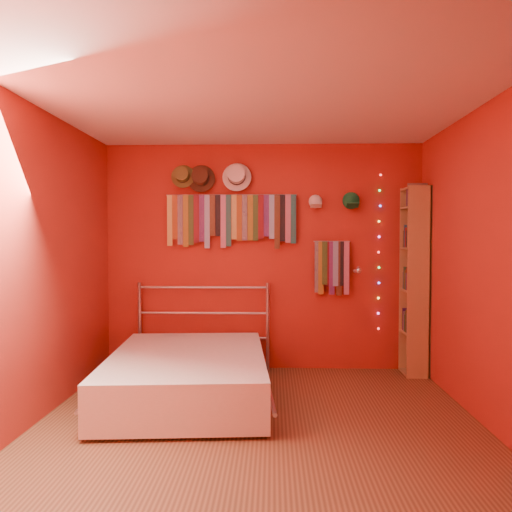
# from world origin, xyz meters

# --- Properties ---
(ground) EXTENTS (3.50, 3.50, 0.00)m
(ground) POSITION_xyz_m (0.00, 0.00, 0.00)
(ground) COLOR brown
(ground) RESTS_ON ground
(back_wall) EXTENTS (3.50, 0.02, 2.50)m
(back_wall) POSITION_xyz_m (0.00, 1.75, 1.25)
(back_wall) COLOR #AC1E1B
(back_wall) RESTS_ON ground
(right_wall) EXTENTS (0.02, 3.50, 2.50)m
(right_wall) POSITION_xyz_m (1.75, 0.00, 1.25)
(right_wall) COLOR #AC1E1B
(right_wall) RESTS_ON ground
(left_wall) EXTENTS (0.02, 3.50, 2.50)m
(left_wall) POSITION_xyz_m (-1.75, 0.00, 1.25)
(left_wall) COLOR #AC1E1B
(left_wall) RESTS_ON ground
(ceiling) EXTENTS (3.50, 3.50, 0.02)m
(ceiling) POSITION_xyz_m (0.00, 0.00, 2.50)
(ceiling) COLOR white
(ceiling) RESTS_ON back_wall
(tie_rack) EXTENTS (1.45, 0.03, 0.60)m
(tie_rack) POSITION_xyz_m (-0.36, 1.68, 1.68)
(tie_rack) COLOR #ADADB2
(tie_rack) RESTS_ON back_wall
(small_tie_rack) EXTENTS (0.40, 0.03, 0.60)m
(small_tie_rack) POSITION_xyz_m (0.76, 1.68, 1.16)
(small_tie_rack) COLOR #ADADB2
(small_tie_rack) RESTS_ON back_wall
(fedora_olive) EXTENTS (0.26, 0.14, 0.26)m
(fedora_olive) POSITION_xyz_m (-0.88, 1.66, 2.15)
(fedora_olive) COLOR olive
(fedora_olive) RESTS_ON back_wall
(fedora_brown) EXTENTS (0.31, 0.17, 0.30)m
(fedora_brown) POSITION_xyz_m (-0.68, 1.65, 2.12)
(fedora_brown) COLOR #432718
(fedora_brown) RESTS_ON back_wall
(fedora_white) EXTENTS (0.32, 0.17, 0.32)m
(fedora_white) POSITION_xyz_m (-0.29, 1.65, 2.14)
(fedora_white) COLOR white
(fedora_white) RESTS_ON back_wall
(cap_white) EXTENTS (0.16, 0.21, 0.16)m
(cap_white) POSITION_xyz_m (0.58, 1.70, 1.86)
(cap_white) COLOR white
(cap_white) RESTS_ON back_wall
(cap_green) EXTENTS (0.18, 0.23, 0.18)m
(cap_green) POSITION_xyz_m (0.97, 1.70, 1.87)
(cap_green) COLOR #187038
(cap_green) RESTS_ON back_wall
(fairy_lights) EXTENTS (0.04, 0.02, 1.72)m
(fairy_lights) POSITION_xyz_m (1.28, 1.71, 1.30)
(fairy_lights) COLOR #FF3333
(fairy_lights) RESTS_ON back_wall
(reading_lamp) EXTENTS (0.07, 0.28, 0.08)m
(reading_lamp) POSITION_xyz_m (1.02, 1.53, 1.11)
(reading_lamp) COLOR #ADADB2
(reading_lamp) RESTS_ON back_wall
(bookshelf) EXTENTS (0.25, 0.34, 2.00)m
(bookshelf) POSITION_xyz_m (1.66, 1.53, 1.02)
(bookshelf) COLOR tan
(bookshelf) RESTS_ON ground
(bed) EXTENTS (1.60, 2.05, 0.97)m
(bed) POSITION_xyz_m (-0.66, 0.64, 0.22)
(bed) COLOR #ADADB2
(bed) RESTS_ON ground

